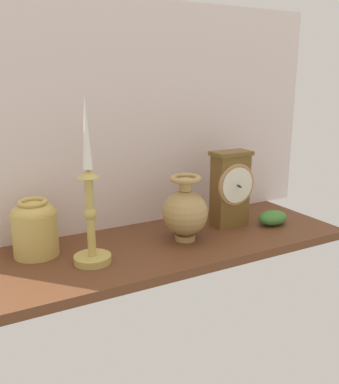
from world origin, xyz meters
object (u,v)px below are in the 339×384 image
at_px(brass_vase_bulbous, 185,211).
at_px(brass_vase_jar, 35,227).
at_px(mantel_clock, 231,188).
at_px(candlestick_tall_left, 90,210).

bearing_deg(brass_vase_bulbous, brass_vase_jar, 166.45).
xyz_separation_m(mantel_clock, brass_vase_jar, (-0.57, 0.05, -0.04)).
bearing_deg(brass_vase_jar, mantel_clock, -5.42).
distance_m(candlestick_tall_left, brass_vase_jar, 0.17).
bearing_deg(mantel_clock, candlestick_tall_left, -172.58).
xyz_separation_m(candlestick_tall_left, brass_vase_jar, (-0.11, 0.11, -0.06)).
xyz_separation_m(mantel_clock, brass_vase_bulbous, (-0.18, -0.04, -0.03)).
height_order(mantel_clock, candlestick_tall_left, candlestick_tall_left).
bearing_deg(brass_vase_bulbous, mantel_clock, 12.11).
relative_size(mantel_clock, candlestick_tall_left, 0.57).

